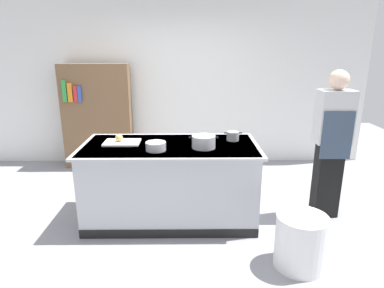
% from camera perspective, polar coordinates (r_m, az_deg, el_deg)
% --- Properties ---
extents(ground_plane, '(10.00, 10.00, 0.00)m').
position_cam_1_polar(ground_plane, '(4.07, -3.58, -12.38)').
color(ground_plane, gray).
extents(back_wall, '(6.40, 0.12, 3.00)m').
position_cam_1_polar(back_wall, '(5.68, -2.77, 11.80)').
color(back_wall, white).
rests_on(back_wall, ground_plane).
extents(counter_island, '(1.98, 0.98, 0.90)m').
position_cam_1_polar(counter_island, '(3.87, -3.70, -6.33)').
color(counter_island, '#B7BABF').
rests_on(counter_island, ground_plane).
extents(cutting_board, '(0.40, 0.28, 0.02)m').
position_cam_1_polar(cutting_board, '(3.85, -11.91, 0.26)').
color(cutting_board, silver).
rests_on(cutting_board, counter_island).
extents(onion, '(0.09, 0.09, 0.09)m').
position_cam_1_polar(onion, '(3.86, -12.42, 1.10)').
color(onion, tan).
rests_on(onion, cutting_board).
extents(stock_pot, '(0.32, 0.26, 0.14)m').
position_cam_1_polar(stock_pot, '(3.59, 2.01, 0.39)').
color(stock_pot, '#B7BABF').
rests_on(stock_pot, counter_island).
extents(sauce_pan, '(0.21, 0.14, 0.11)m').
position_cam_1_polar(sauce_pan, '(3.90, 7.00, 1.38)').
color(sauce_pan, '#99999E').
rests_on(sauce_pan, counter_island).
extents(mixing_bowl, '(0.21, 0.21, 0.09)m').
position_cam_1_polar(mixing_bowl, '(3.53, -6.23, -0.37)').
color(mixing_bowl, '#B7BABF').
rests_on(mixing_bowl, counter_island).
extents(trash_bin, '(0.46, 0.46, 0.51)m').
position_cam_1_polar(trash_bin, '(3.30, 18.11, -15.59)').
color(trash_bin, white).
rests_on(trash_bin, ground_plane).
extents(person_chef, '(0.38, 0.25, 1.72)m').
position_cam_1_polar(person_chef, '(4.10, 22.80, 0.36)').
color(person_chef, black).
rests_on(person_chef, ground_plane).
extents(bookshelf, '(1.10, 0.31, 1.70)m').
position_cam_1_polar(bookshelf, '(5.67, -15.91, 4.56)').
color(bookshelf, brown).
rests_on(bookshelf, ground_plane).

